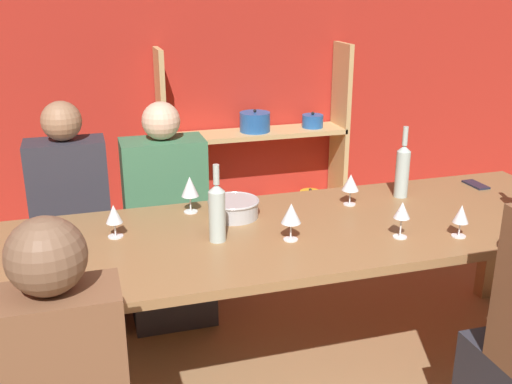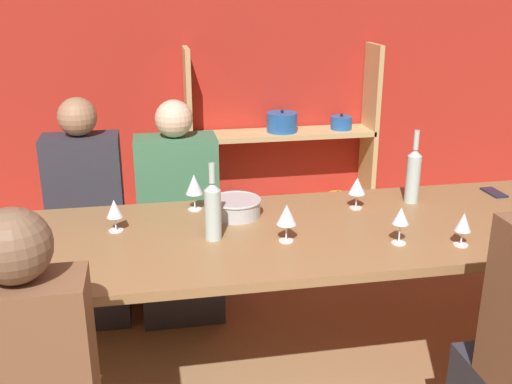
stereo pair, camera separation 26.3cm
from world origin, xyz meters
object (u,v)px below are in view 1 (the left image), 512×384
object	(u,v)px
shelf_unit	(253,162)
wine_glass_white_c	(291,214)
wine_glass_white_a	(190,187)
wine_glass_empty_a	(351,183)
dining_table	(263,247)
wine_glass_white_b	(114,215)
person_far_a	(167,239)
wine_bottle_amber	(402,170)
mixing_bowl	(234,207)
wine_glass_red_c	(461,215)
person_far_b	(75,245)
cell_phone	(476,185)
wine_bottle_green	(217,211)
wine_glass_red_b	(402,212)

from	to	relation	value
shelf_unit	wine_glass_white_c	bearing A→B (deg)	-102.05
wine_glass_white_a	wine_glass_empty_a	distance (m)	0.77
shelf_unit	dining_table	bearing A→B (deg)	-105.19
wine_glass_white_b	person_far_a	world-z (taller)	person_far_a
wine_bottle_amber	mixing_bowl	bearing A→B (deg)	-178.19
shelf_unit	wine_glass_red_c	size ratio (longest dim) A/B	10.04
mixing_bowl	person_far_b	size ratio (longest dim) A/B	0.20
person_far_a	cell_phone	bearing A→B (deg)	162.89
mixing_bowl	person_far_a	world-z (taller)	person_far_a
wine_glass_empty_a	person_far_a	xyz separation A→B (m)	(-0.82, 0.56, -0.43)
wine_glass_white_c	person_far_b	distance (m)	1.33
wine_bottle_green	person_far_b	bearing A→B (deg)	126.10
dining_table	wine_bottle_green	bearing A→B (deg)	-171.15
mixing_bowl	person_far_b	distance (m)	0.99
dining_table	wine_glass_white_c	bearing A→B (deg)	-52.08
cell_phone	person_far_b	bearing A→B (deg)	166.16
cell_phone	dining_table	bearing A→B (deg)	-167.86
shelf_unit	cell_phone	distance (m)	1.85
wine_bottle_green	wine_glass_red_c	world-z (taller)	wine_bottle_green
mixing_bowl	wine_glass_red_c	distance (m)	0.99
wine_glass_white_a	person_far_b	xyz separation A→B (m)	(-0.55, 0.46, -0.42)
shelf_unit	wine_glass_white_c	world-z (taller)	shelf_unit
wine_glass_white_b	wine_glass_empty_a	bearing A→B (deg)	3.72
wine_bottle_amber	wine_glass_white_c	xyz separation A→B (m)	(-0.71, -0.35, -0.03)
wine_glass_red_b	wine_bottle_amber	bearing A→B (deg)	60.41
dining_table	person_far_b	world-z (taller)	person_far_b
wine_bottle_amber	wine_glass_white_c	size ratio (longest dim) A/B	2.22
wine_glass_red_b	wine_glass_white_c	size ratio (longest dim) A/B	0.98
cell_phone	wine_bottle_amber	bearing A→B (deg)	-175.40
shelf_unit	person_far_a	size ratio (longest dim) A/B	1.20
wine_glass_red_c	person_far_a	distance (m)	1.58
wine_glass_red_b	person_far_a	xyz separation A→B (m)	(-0.86, 0.98, -0.43)
wine_glass_white_c	wine_glass_white_a	bearing A→B (deg)	128.10
shelf_unit	dining_table	xyz separation A→B (m)	(-0.53, -1.94, 0.21)
wine_glass_empty_a	cell_phone	distance (m)	0.78
wine_glass_red_c	cell_phone	xyz separation A→B (m)	(0.49, 0.56, -0.09)
wine_glass_red_c	person_far_b	xyz separation A→B (m)	(-1.59, 1.07, -0.40)
wine_glass_white_a	wine_glass_red_b	distance (m)	0.97
shelf_unit	wine_glass_red_b	size ratio (longest dim) A/B	8.96
cell_phone	wine_glass_red_c	bearing A→B (deg)	-131.07
wine_glass_white_a	shelf_unit	bearing A→B (deg)	64.22
shelf_unit	wine_glass_red_b	bearing A→B (deg)	-89.59
dining_table	wine_glass_white_c	distance (m)	0.23
wine_bottle_amber	wine_glass_empty_a	distance (m)	0.30
wine_glass_empty_a	wine_glass_red_c	bearing A→B (deg)	-59.95
wine_bottle_amber	cell_phone	distance (m)	0.49
wine_glass_red_c	person_far_b	distance (m)	1.96
dining_table	wine_glass_white_b	bearing A→B (deg)	168.14
wine_bottle_green	wine_glass_white_b	xyz separation A→B (m)	(-0.41, 0.16, -0.03)
wine_glass_white_b	cell_phone	size ratio (longest dim) A/B	0.95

